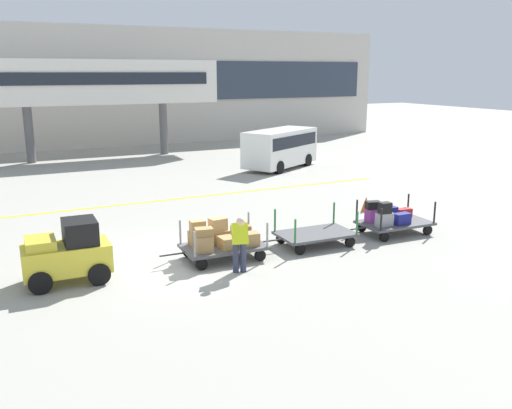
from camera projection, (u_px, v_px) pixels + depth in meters
name	position (u px, v px, depth m)	size (l,w,h in m)	color
ground_plane	(175.00, 260.00, 15.39)	(120.00, 120.00, 0.00)	#9E9B91
apron_lead_line	(206.00, 196.00, 23.37)	(17.42, 0.20, 0.01)	yellow
terminal_building	(53.00, 87.00, 37.06)	(51.13, 2.51, 8.23)	#BCB7AD
jet_bridge	(67.00, 83.00, 31.81)	(16.62, 3.00, 5.87)	silver
baggage_tug	(68.00, 253.00, 13.65)	(2.13, 1.28, 1.58)	gold
baggage_cart_lead	(220.00, 240.00, 15.39)	(3.02, 1.46, 1.14)	#4C4C4F
baggage_cart_middle	(315.00, 234.00, 16.65)	(3.02, 1.46, 1.10)	#4C4C4F
baggage_cart_tail	(391.00, 218.00, 17.80)	(3.02, 1.46, 1.17)	#4C4C4F
baggage_handler	(240.00, 241.00, 14.23)	(0.50, 0.51, 1.56)	#2D334C
shuttle_van	(280.00, 146.00, 29.84)	(5.12, 3.99, 2.10)	white
safety_cone_near	(366.00, 204.00, 20.82)	(0.36, 0.36, 0.55)	#EA590F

